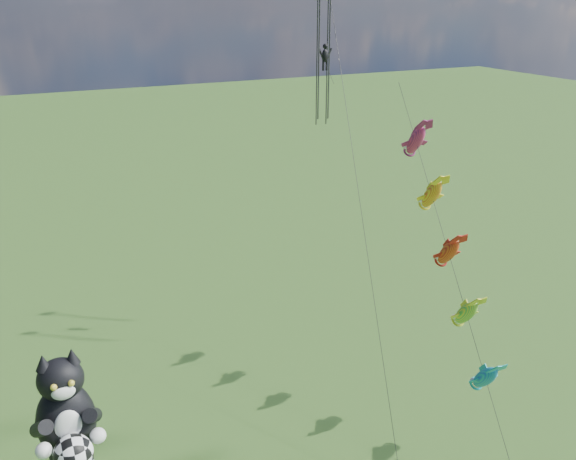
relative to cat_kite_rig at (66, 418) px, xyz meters
name	(u,v)px	position (x,y,z in m)	size (l,w,h in m)	color
cat_kite_rig	(66,418)	(0.00, 0.00, 0.00)	(2.64, 4.20, 11.43)	#4F3B29
fish_windsock_rig	(449,253)	(20.86, 2.91, 2.14)	(2.44, 15.84, 19.04)	#4F3B29
parafoil_rig	(327,58)	(18.19, 12.39, 11.84)	(4.63, 17.18, 26.51)	#4F3B29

